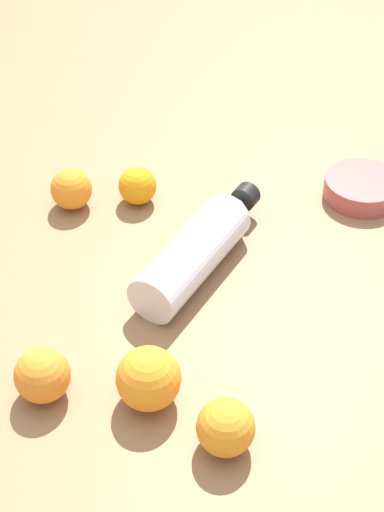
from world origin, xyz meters
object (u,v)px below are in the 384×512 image
object	(u,v)px
orange_1	(226,427)
orange_2	(42,375)
orange_3	(137,186)
ceramic_bowl	(362,188)
water_bottle	(201,247)
orange_4	(149,379)
orange_0	(71,189)

from	to	relation	value
orange_1	orange_2	distance (m)	0.24
orange_3	ceramic_bowl	size ratio (longest dim) A/B	0.50
water_bottle	orange_3	bearing A→B (deg)	63.23
orange_1	ceramic_bowl	distance (m)	0.56
water_bottle	orange_4	world-z (taller)	orange_4
orange_0	orange_3	size ratio (longest dim) A/B	1.08
orange_0	orange_1	xyz separation A→B (m)	(-0.46, -0.27, 0.00)
orange_2	ceramic_bowl	size ratio (longest dim) A/B	0.56
orange_0	water_bottle	bearing A→B (deg)	-121.45
orange_2	water_bottle	bearing A→B (deg)	-35.28
water_bottle	orange_1	xyz separation A→B (m)	(-0.32, -0.05, -0.00)
orange_1	orange_4	xyz separation A→B (m)	(0.06, 0.10, 0.01)
orange_0	orange_4	world-z (taller)	orange_4
water_bottle	orange_0	bearing A→B (deg)	85.46
orange_3	orange_0	bearing A→B (deg)	100.54
orange_1	orange_4	distance (m)	0.12
water_bottle	orange_4	bearing A→B (deg)	-163.83
orange_3	ceramic_bowl	bearing A→B (deg)	-84.17
orange_0	orange_2	size ratio (longest dim) A/B	0.96
orange_0	orange_1	world-z (taller)	orange_1
water_bottle	orange_0	distance (m)	0.26
orange_0	orange_1	distance (m)	0.53
water_bottle	ceramic_bowl	bearing A→B (deg)	-26.56
orange_3	orange_4	size ratio (longest dim) A/B	0.77
orange_4	ceramic_bowl	size ratio (longest dim) A/B	0.65
orange_3	orange_1	bearing A→B (deg)	-161.17
orange_3	orange_2	bearing A→B (deg)	170.51
orange_0	orange_2	xyz separation A→B (m)	(-0.40, -0.04, 0.00)
orange_2	orange_3	size ratio (longest dim) A/B	1.13
water_bottle	orange_1	bearing A→B (deg)	-144.50
orange_1	water_bottle	bearing A→B (deg)	8.60
orange_0	orange_3	distance (m)	0.11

